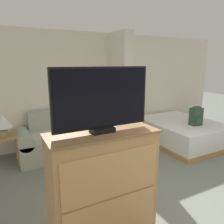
{
  "coord_description": "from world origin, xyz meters",
  "views": [
    {
      "loc": [
        -2.23,
        -1.32,
        1.93
      ],
      "look_at": [
        -0.44,
        2.08,
        1.05
      ],
      "focal_mm": 35.0,
      "sensor_mm": 36.0,
      "label": 1
    }
  ],
  "objects_px": {
    "tv_dresser": "(103,185)",
    "bed": "(180,131)",
    "couch": "(68,138)",
    "coffee_table": "(84,154)",
    "table_lamp": "(2,121)",
    "backpack": "(196,115)",
    "tv": "(102,100)"
  },
  "relations": [
    {
      "from": "tv",
      "to": "coffee_table",
      "type": "bearing_deg",
      "value": 77.82
    },
    {
      "from": "bed",
      "to": "backpack",
      "type": "xyz_separation_m",
      "value": [
        0.06,
        -0.4,
        0.49
      ]
    },
    {
      "from": "tv_dresser",
      "to": "backpack",
      "type": "height_order",
      "value": "tv_dresser"
    },
    {
      "from": "coffee_table",
      "to": "tv_dresser",
      "type": "xyz_separation_m",
      "value": [
        -0.32,
        -1.47,
        0.27
      ]
    },
    {
      "from": "coffee_table",
      "to": "table_lamp",
      "type": "xyz_separation_m",
      "value": [
        -1.23,
        0.97,
        0.52
      ]
    },
    {
      "from": "table_lamp",
      "to": "backpack",
      "type": "distance_m",
      "value": 4.06
    },
    {
      "from": "tv_dresser",
      "to": "bed",
      "type": "height_order",
      "value": "tv_dresser"
    },
    {
      "from": "table_lamp",
      "to": "backpack",
      "type": "relative_size",
      "value": 0.98
    },
    {
      "from": "tv_dresser",
      "to": "couch",
      "type": "bearing_deg",
      "value": 82.85
    },
    {
      "from": "table_lamp",
      "to": "bed",
      "type": "bearing_deg",
      "value": -9.45
    },
    {
      "from": "coffee_table",
      "to": "table_lamp",
      "type": "height_order",
      "value": "table_lamp"
    },
    {
      "from": "coffee_table",
      "to": "tv",
      "type": "relative_size",
      "value": 0.59
    },
    {
      "from": "table_lamp",
      "to": "tv",
      "type": "bearing_deg",
      "value": -69.62
    },
    {
      "from": "coffee_table",
      "to": "bed",
      "type": "bearing_deg",
      "value": 7.16
    },
    {
      "from": "table_lamp",
      "to": "tv_dresser",
      "type": "xyz_separation_m",
      "value": [
        0.91,
        -2.45,
        -0.25
      ]
    },
    {
      "from": "bed",
      "to": "backpack",
      "type": "distance_m",
      "value": 0.63
    },
    {
      "from": "couch",
      "to": "backpack",
      "type": "distance_m",
      "value": 2.92
    },
    {
      "from": "bed",
      "to": "table_lamp",
      "type": "bearing_deg",
      "value": 170.55
    },
    {
      "from": "backpack",
      "to": "tv_dresser",
      "type": "bearing_deg",
      "value": -155.03
    },
    {
      "from": "couch",
      "to": "coffee_table",
      "type": "bearing_deg",
      "value": -89.04
    },
    {
      "from": "tv_dresser",
      "to": "tv",
      "type": "relative_size",
      "value": 1.17
    },
    {
      "from": "bed",
      "to": "tv_dresser",
      "type": "bearing_deg",
      "value": -148.6
    },
    {
      "from": "tv_dresser",
      "to": "backpack",
      "type": "bearing_deg",
      "value": 24.97
    },
    {
      "from": "couch",
      "to": "table_lamp",
      "type": "height_order",
      "value": "table_lamp"
    },
    {
      "from": "couch",
      "to": "backpack",
      "type": "xyz_separation_m",
      "value": [
        2.71,
        -1.01,
        0.42
      ]
    },
    {
      "from": "bed",
      "to": "backpack",
      "type": "bearing_deg",
      "value": -81.94
    },
    {
      "from": "coffee_table",
      "to": "tv",
      "type": "bearing_deg",
      "value": -102.18
    },
    {
      "from": "coffee_table",
      "to": "backpack",
      "type": "relative_size",
      "value": 1.39
    },
    {
      "from": "backpack",
      "to": "bed",
      "type": "bearing_deg",
      "value": 98.06
    },
    {
      "from": "tv",
      "to": "backpack",
      "type": "height_order",
      "value": "tv"
    },
    {
      "from": "tv_dresser",
      "to": "bed",
      "type": "xyz_separation_m",
      "value": [
        2.95,
        1.8,
        -0.34
      ]
    },
    {
      "from": "couch",
      "to": "tv",
      "type": "height_order",
      "value": "tv"
    }
  ]
}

